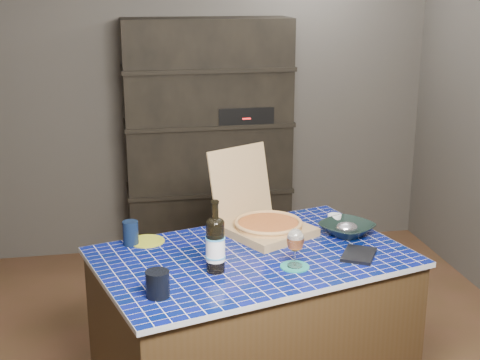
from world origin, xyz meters
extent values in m
plane|color=brown|center=(0.00, 0.00, 0.00)|extent=(3.50, 3.50, 0.00)
plane|color=#47423D|center=(0.00, 1.75, 1.25)|extent=(3.50, 0.00, 3.50)
plane|color=#47423D|center=(0.00, -1.75, 1.25)|extent=(3.50, 0.00, 3.50)
cube|color=black|center=(0.00, 1.53, 0.90)|extent=(1.20, 0.40, 1.80)
cube|color=black|center=(0.25, 1.48, 1.12)|extent=(0.40, 0.32, 0.12)
cube|color=#3F2C18|center=(-0.06, -0.37, 0.38)|extent=(1.60, 1.23, 0.77)
cube|color=#05124D|center=(-0.06, -0.37, 0.78)|extent=(1.64, 1.27, 0.03)
cube|color=#9D7C50|center=(0.08, -0.12, 0.81)|extent=(0.51, 0.51, 0.04)
cube|color=#9D7C50|center=(-0.03, 0.08, 1.02)|extent=(0.37, 0.26, 0.37)
cylinder|color=tan|center=(0.08, -0.12, 0.84)|extent=(0.35, 0.35, 0.01)
cylinder|color=maroon|center=(0.08, -0.12, 0.85)|extent=(0.31, 0.31, 0.01)
torus|color=tan|center=(0.08, -0.12, 0.86)|extent=(0.35, 0.35, 0.02)
cylinder|color=black|center=(-0.26, -0.53, 0.91)|extent=(0.08, 0.08, 0.23)
ellipsoid|color=black|center=(-0.26, -0.53, 1.03)|extent=(0.08, 0.08, 0.05)
cylinder|color=black|center=(-0.26, -0.53, 1.08)|extent=(0.03, 0.03, 0.09)
cylinder|color=white|center=(-0.26, -0.53, 0.90)|extent=(0.09, 0.09, 0.11)
cylinder|color=#44ACE8|center=(-0.26, -0.53, 0.87)|extent=(0.09, 0.09, 0.01)
cylinder|color=#44ACE8|center=(-0.26, -0.53, 0.95)|extent=(0.09, 0.09, 0.01)
cylinder|color=#187F6E|center=(0.10, -0.55, 0.80)|extent=(0.13, 0.13, 0.01)
cylinder|color=white|center=(0.10, -0.55, 0.80)|extent=(0.07, 0.07, 0.00)
cylinder|color=white|center=(0.10, -0.55, 0.84)|extent=(0.01, 0.01, 0.08)
ellipsoid|color=white|center=(0.10, -0.55, 0.93)|extent=(0.08, 0.08, 0.11)
cylinder|color=#B2531C|center=(0.10, -0.55, 0.92)|extent=(0.07, 0.07, 0.05)
cylinder|color=white|center=(0.10, -0.55, 0.95)|extent=(0.07, 0.07, 0.02)
cylinder|color=black|center=(-0.53, -0.73, 0.85)|extent=(0.10, 0.10, 0.11)
cube|color=black|center=(0.44, -0.48, 0.80)|extent=(0.22, 0.24, 0.02)
imported|color=black|center=(0.47, -0.20, 0.82)|extent=(0.36, 0.36, 0.06)
ellipsoid|color=silver|center=(0.47, -0.20, 0.83)|extent=(0.12, 0.10, 0.05)
cylinder|color=white|center=(0.45, -0.06, 0.82)|extent=(0.07, 0.07, 0.06)
cylinder|color=#0D1A31|center=(-0.62, -0.13, 0.85)|extent=(0.08, 0.08, 0.12)
cylinder|color=gold|center=(-0.54, -0.11, 0.80)|extent=(0.18, 0.18, 0.01)
camera|label=1|loc=(-0.66, -3.26, 2.04)|focal=50.00mm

